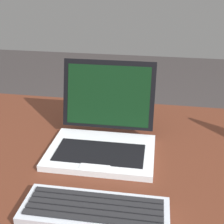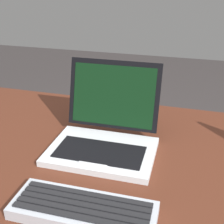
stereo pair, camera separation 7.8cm
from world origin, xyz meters
name	(u,v)px [view 1 (the left image)]	position (x,y,z in m)	size (l,w,h in m)	color
desk	(126,187)	(0.00, 0.00, 0.63)	(1.67, 0.83, 0.72)	#502517
laptop_front	(103,133)	(-0.08, 0.06, 0.77)	(0.31, 0.27, 0.24)	silver
external_keyboard	(95,212)	(-0.04, -0.22, 0.74)	(0.32, 0.12, 0.03)	#B0B7C2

